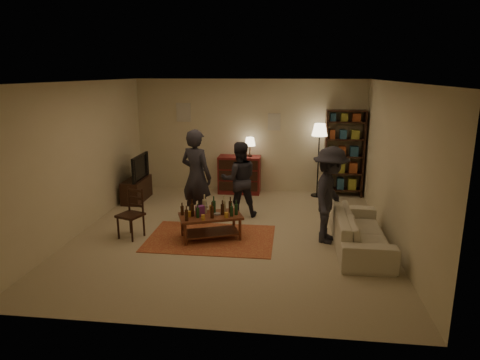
% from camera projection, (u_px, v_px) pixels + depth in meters
% --- Properties ---
extents(floor, '(6.00, 6.00, 0.00)m').
position_uv_depth(floor, '(232.00, 233.00, 7.78)').
color(floor, '#C6B793').
rests_on(floor, ground).
extents(room_shell, '(6.00, 6.00, 6.00)m').
position_uv_depth(room_shell, '(222.00, 116.00, 10.28)').
color(room_shell, beige).
rests_on(room_shell, ground).
extents(rug, '(2.20, 1.50, 0.01)m').
position_uv_depth(rug, '(211.00, 238.00, 7.55)').
color(rug, maroon).
rests_on(rug, ground).
extents(coffee_table, '(1.20, 0.93, 0.78)m').
position_uv_depth(coffee_table, '(210.00, 217.00, 7.45)').
color(coffee_table, brown).
rests_on(coffee_table, ground).
extents(dining_chair, '(0.50, 0.50, 0.89)m').
position_uv_depth(dining_chair, '(132.00, 212.00, 7.54)').
color(dining_chair, black).
rests_on(dining_chair, ground).
extents(tv_stand, '(0.40, 1.00, 1.06)m').
position_uv_depth(tv_stand, '(137.00, 184.00, 9.71)').
color(tv_stand, black).
rests_on(tv_stand, ground).
extents(dresser, '(1.00, 0.50, 1.36)m').
position_uv_depth(dresser, '(240.00, 174.00, 10.30)').
color(dresser, maroon).
rests_on(dresser, ground).
extents(bookshelf, '(0.90, 0.34, 2.02)m').
position_uv_depth(bookshelf, '(344.00, 153.00, 9.94)').
color(bookshelf, black).
rests_on(bookshelf, ground).
extents(floor_lamp, '(0.36, 0.36, 1.71)m').
position_uv_depth(floor_lamp, '(319.00, 135.00, 9.78)').
color(floor_lamp, black).
rests_on(floor_lamp, ground).
extents(sofa, '(0.81, 2.08, 0.61)m').
position_uv_depth(sofa, '(360.00, 231.00, 7.06)').
color(sofa, beige).
rests_on(sofa, ground).
extents(person_left, '(0.78, 0.67, 1.82)m').
position_uv_depth(person_left, '(196.00, 176.00, 8.19)').
color(person_left, '#26252C').
rests_on(person_left, ground).
extents(person_right, '(0.86, 0.74, 1.52)m').
position_uv_depth(person_right, '(239.00, 179.00, 8.56)').
color(person_right, '#24232A').
rests_on(person_right, ground).
extents(person_by_sofa, '(0.89, 1.20, 1.66)m').
position_uv_depth(person_by_sofa, '(330.00, 195.00, 7.23)').
color(person_by_sofa, '#26262D').
rests_on(person_by_sofa, ground).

